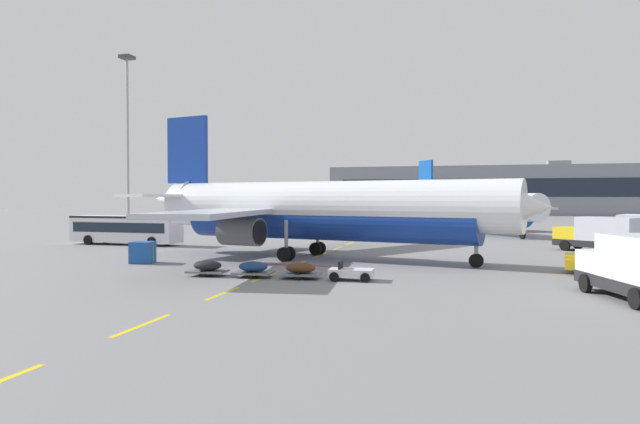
{
  "coord_description": "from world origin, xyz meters",
  "views": [
    {
      "loc": [
        30.05,
        -16.82,
        4.92
      ],
      "look_at": [
        16.15,
        36.37,
        3.48
      ],
      "focal_mm": 31.63,
      "sensor_mm": 36.0,
      "label": 1
    }
  ],
  "objects_px": {
    "apron_shuttle_bus": "(126,228)",
    "ground_power_truck": "(637,266)",
    "fuel_service_truck": "(598,234)",
    "baggage_train": "(277,269)",
    "airliner_mid_left": "(469,208)",
    "uld_cargo_container": "(143,252)",
    "airliner_foreground": "(318,209)",
    "ground_crew_worker": "(602,267)",
    "apron_light_mast_near": "(128,122)",
    "pushback_tug": "(621,262)",
    "catering_truck": "(632,230)"
  },
  "relations": [
    {
      "from": "ground_crew_worker",
      "to": "uld_cargo_container",
      "type": "relative_size",
      "value": 0.86
    },
    {
      "from": "ground_power_truck",
      "to": "apron_shuttle_bus",
      "type": "bearing_deg",
      "value": 152.59
    },
    {
      "from": "pushback_tug",
      "to": "apron_light_mast_near",
      "type": "bearing_deg",
      "value": 149.17
    },
    {
      "from": "airliner_foreground",
      "to": "apron_light_mast_near",
      "type": "bearing_deg",
      "value": 141.14
    },
    {
      "from": "airliner_foreground",
      "to": "apron_light_mast_near",
      "type": "relative_size",
      "value": 1.34
    },
    {
      "from": "ground_power_truck",
      "to": "baggage_train",
      "type": "relative_size",
      "value": 0.63
    },
    {
      "from": "ground_crew_worker",
      "to": "apron_light_mast_near",
      "type": "bearing_deg",
      "value": 145.73
    },
    {
      "from": "catering_truck",
      "to": "apron_light_mast_near",
      "type": "xyz_separation_m",
      "value": [
        -64.61,
        10.1,
        14.28
      ]
    },
    {
      "from": "fuel_service_truck",
      "to": "baggage_train",
      "type": "bearing_deg",
      "value": -134.79
    },
    {
      "from": "ground_power_truck",
      "to": "airliner_mid_left",
      "type": "bearing_deg",
      "value": 98.68
    },
    {
      "from": "catering_truck",
      "to": "apron_light_mast_near",
      "type": "distance_m",
      "value": 66.94
    },
    {
      "from": "airliner_foreground",
      "to": "ground_power_truck",
      "type": "xyz_separation_m",
      "value": [
        19.32,
        -14.0,
        -2.3
      ]
    },
    {
      "from": "airliner_foreground",
      "to": "ground_crew_worker",
      "type": "relative_size",
      "value": 20.97
    },
    {
      "from": "airliner_mid_left",
      "to": "apron_shuttle_bus",
      "type": "distance_m",
      "value": 44.11
    },
    {
      "from": "airliner_foreground",
      "to": "fuel_service_truck",
      "type": "relative_size",
      "value": 4.91
    },
    {
      "from": "apron_shuttle_bus",
      "to": "ground_power_truck",
      "type": "height_order",
      "value": "ground_power_truck"
    },
    {
      "from": "fuel_service_truck",
      "to": "baggage_train",
      "type": "height_order",
      "value": "fuel_service_truck"
    },
    {
      "from": "fuel_service_truck",
      "to": "airliner_foreground",
      "type": "bearing_deg",
      "value": -153.01
    },
    {
      "from": "fuel_service_truck",
      "to": "apron_light_mast_near",
      "type": "distance_m",
      "value": 64.09
    },
    {
      "from": "airliner_mid_left",
      "to": "uld_cargo_container",
      "type": "bearing_deg",
      "value": -119.83
    },
    {
      "from": "apron_shuttle_bus",
      "to": "baggage_train",
      "type": "distance_m",
      "value": 29.78
    },
    {
      "from": "catering_truck",
      "to": "uld_cargo_container",
      "type": "relative_size",
      "value": 3.82
    },
    {
      "from": "airliner_foreground",
      "to": "ground_crew_worker",
      "type": "xyz_separation_m",
      "value": [
        19.03,
        -8.37,
        -3.02
      ]
    },
    {
      "from": "ground_power_truck",
      "to": "ground_crew_worker",
      "type": "distance_m",
      "value": 5.68
    },
    {
      "from": "uld_cargo_container",
      "to": "apron_light_mast_near",
      "type": "height_order",
      "value": "apron_light_mast_near"
    },
    {
      "from": "apron_shuttle_bus",
      "to": "airliner_mid_left",
      "type": "bearing_deg",
      "value": 38.55
    },
    {
      "from": "ground_power_truck",
      "to": "baggage_train",
      "type": "height_order",
      "value": "ground_power_truck"
    },
    {
      "from": "airliner_mid_left",
      "to": "fuel_service_truck",
      "type": "bearing_deg",
      "value": -64.65
    },
    {
      "from": "pushback_tug",
      "to": "catering_truck",
      "type": "bearing_deg",
      "value": 74.27
    },
    {
      "from": "uld_cargo_container",
      "to": "apron_light_mast_near",
      "type": "xyz_separation_m",
      "value": [
        -24.91,
        35.89,
        15.12
      ]
    },
    {
      "from": "pushback_tug",
      "to": "apron_shuttle_bus",
      "type": "distance_m",
      "value": 45.33
    },
    {
      "from": "uld_cargo_container",
      "to": "apron_shuttle_bus",
      "type": "bearing_deg",
      "value": 127.51
    },
    {
      "from": "fuel_service_truck",
      "to": "ground_power_truck",
      "type": "height_order",
      "value": "same"
    },
    {
      "from": "baggage_train",
      "to": "pushback_tug",
      "type": "bearing_deg",
      "value": 17.11
    },
    {
      "from": "pushback_tug",
      "to": "ground_crew_worker",
      "type": "xyz_separation_m",
      "value": [
        -1.85,
        -3.61,
        0.03
      ]
    },
    {
      "from": "ground_power_truck",
      "to": "baggage_train",
      "type": "xyz_separation_m",
      "value": [
        -18.97,
        2.92,
        -1.11
      ]
    },
    {
      "from": "ground_power_truck",
      "to": "apron_light_mast_near",
      "type": "height_order",
      "value": "apron_light_mast_near"
    },
    {
      "from": "baggage_train",
      "to": "ground_crew_worker",
      "type": "relative_size",
      "value": 7.07
    },
    {
      "from": "pushback_tug",
      "to": "airliner_mid_left",
      "type": "relative_size",
      "value": 0.23
    },
    {
      "from": "baggage_train",
      "to": "apron_light_mast_near",
      "type": "xyz_separation_m",
      "value": [
        -37.22,
        40.79,
        15.39
      ]
    },
    {
      "from": "ground_power_truck",
      "to": "ground_crew_worker",
      "type": "bearing_deg",
      "value": 92.9
    },
    {
      "from": "pushback_tug",
      "to": "baggage_train",
      "type": "distance_m",
      "value": 21.49
    },
    {
      "from": "ground_crew_worker",
      "to": "pushback_tug",
      "type": "bearing_deg",
      "value": 62.85
    },
    {
      "from": "pushback_tug",
      "to": "airliner_mid_left",
      "type": "xyz_separation_m",
      "value": [
        -9.08,
        40.01,
        2.53
      ]
    },
    {
      "from": "apron_shuttle_bus",
      "to": "apron_light_mast_near",
      "type": "height_order",
      "value": "apron_light_mast_near"
    },
    {
      "from": "airliner_mid_left",
      "to": "baggage_train",
      "type": "distance_m",
      "value": 47.81
    },
    {
      "from": "fuel_service_truck",
      "to": "uld_cargo_container",
      "type": "height_order",
      "value": "fuel_service_truck"
    },
    {
      "from": "pushback_tug",
      "to": "catering_truck",
      "type": "distance_m",
      "value": 25.33
    },
    {
      "from": "catering_truck",
      "to": "apron_light_mast_near",
      "type": "height_order",
      "value": "apron_light_mast_near"
    },
    {
      "from": "catering_truck",
      "to": "ground_crew_worker",
      "type": "bearing_deg",
      "value": -107.3
    }
  ]
}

